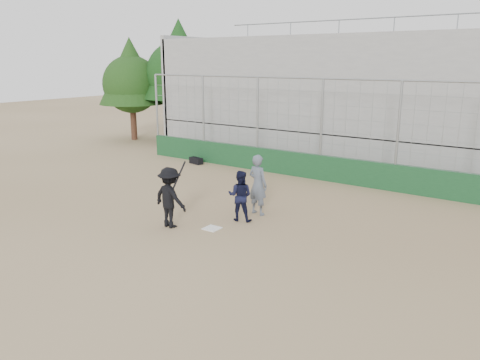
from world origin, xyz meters
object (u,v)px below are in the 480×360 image
Objects in this scene: batter_at_plate at (170,197)px; umpire at (258,188)px; equipment_bag at (196,161)px; catcher_crouched at (240,204)px.

umpire is (1.44, 2.40, -0.02)m from batter_at_plate.
equipment_bag is (-4.90, 6.93, -0.73)m from batter_at_plate.
umpire is (0.09, 0.84, 0.33)m from catcher_crouched.
catcher_crouched reaches higher than equipment_bag.
catcher_crouched is 0.62× the size of umpire.
batter_at_plate reaches higher than equipment_bag.
batter_at_plate is 2.80m from umpire.
batter_at_plate reaches higher than catcher_crouched.
batter_at_plate is at bearing 68.63° from umpire.
batter_at_plate is at bearing -130.72° from catcher_crouched.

